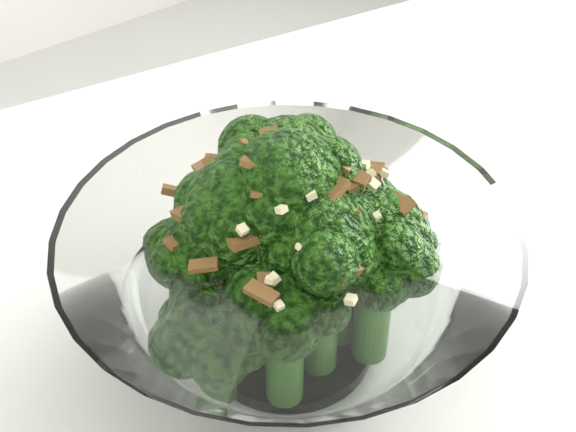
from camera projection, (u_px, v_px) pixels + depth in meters
broccoli_dish at (290, 275)px, 0.47m from camera, size 0.24×0.24×0.15m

